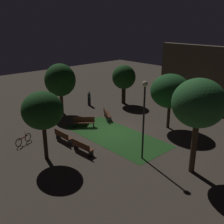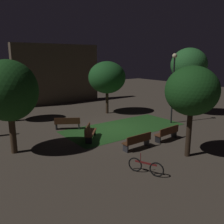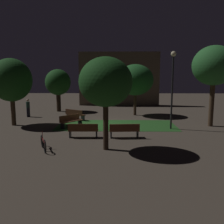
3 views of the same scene
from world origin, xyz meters
name	(u,v)px [view 3 (image 3 of 3)]	position (x,y,z in m)	size (l,w,h in m)	color
ground_plane	(107,124)	(0.00, 0.00, 0.00)	(60.00, 60.00, 0.00)	#473D33
grass_lawn	(117,125)	(0.77, -0.40, 0.01)	(8.77, 4.04, 0.01)	#23511E
bench_near_trees	(83,130)	(-1.23, -4.07, 0.48)	(1.81, 0.51, 0.88)	#512D19
bench_path_side	(124,130)	(1.24, -4.07, 0.48)	(1.83, 0.61, 0.88)	brown
bench_front_right	(75,114)	(-2.71, 1.68, 0.48)	(1.78, 1.36, 0.88)	#422314
bench_by_lamp	(71,120)	(-2.54, -1.07, 0.48)	(1.53, 1.68, 0.88)	brown
tree_tall_center	(106,82)	(0.23, -6.32, 3.40)	(2.64, 2.64, 4.65)	#2D2116
tree_lawn_side	(58,83)	(-5.18, 6.36, 2.93)	(2.55, 2.55, 4.28)	#2D2116
tree_near_wall	(214,66)	(7.70, -0.55, 4.36)	(3.05, 3.05, 5.82)	#423021
tree_right_canopy	(11,80)	(-6.94, -0.52, 3.35)	(2.98, 2.98, 4.95)	#423021
tree_back_right	(135,80)	(2.48, 4.16, 3.26)	(3.31, 3.31, 4.69)	#38281C
lamp_post_path_center	(173,78)	(4.57, -1.56, 3.53)	(0.36, 0.36, 5.31)	black
bicycle	(43,143)	(-2.93, -6.47, 0.34)	(0.74, 1.54, 0.93)	black
pedestrian	(28,107)	(-7.14, 3.06, 0.85)	(0.34, 0.32, 1.61)	black
building_wall_backdrop	(119,79)	(1.07, 11.51, 3.21)	(9.69, 0.80, 6.42)	brown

